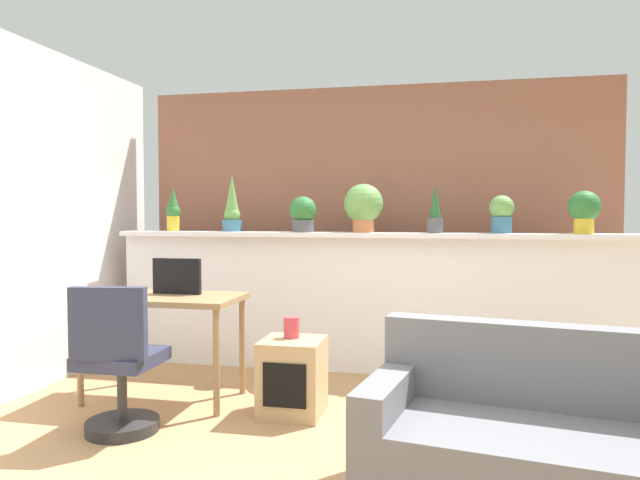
{
  "coord_description": "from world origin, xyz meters",
  "views": [
    {
      "loc": [
        0.66,
        -2.87,
        1.33
      ],
      "look_at": [
        -0.23,
        1.28,
        1.14
      ],
      "focal_mm": 33.03,
      "sensor_mm": 36.0,
      "label": 1
    }
  ],
  "objects": [
    {
      "name": "plant_shelf",
      "position": [
        0.0,
        1.96,
        1.15
      ],
      "size": [
        4.29,
        0.3,
        0.04
      ],
      "primitive_type": "cube",
      "color": "white",
      "rests_on": "divider_wall"
    },
    {
      "name": "potted_plant_1",
      "position": [
        -1.16,
        1.99,
        1.38
      ],
      "size": [
        0.17,
        0.17,
        0.5
      ],
      "color": "#386B84",
      "rests_on": "plant_shelf"
    },
    {
      "name": "ground_plane",
      "position": [
        0.0,
        0.0,
        0.0
      ],
      "size": [
        12.0,
        12.0,
        0.0
      ],
      "primitive_type": "plane",
      "color": "tan"
    },
    {
      "name": "potted_plant_5",
      "position": [
        1.1,
        2.0,
        1.33
      ],
      "size": [
        0.19,
        0.19,
        0.3
      ],
      "color": "#386B84",
      "rests_on": "plant_shelf"
    },
    {
      "name": "divider_wall",
      "position": [
        0.0,
        2.0,
        0.57
      ],
      "size": [
        4.29,
        0.16,
        1.13
      ],
      "primitive_type": "cube",
      "color": "white",
      "rests_on": "ground"
    },
    {
      "name": "couch",
      "position": [
        1.1,
        -0.17,
        0.28
      ],
      "size": [
        1.67,
        1.02,
        0.8
      ],
      "color": "slate",
      "rests_on": "ground"
    },
    {
      "name": "tv_monitor",
      "position": [
        -1.23,
        1.03,
        0.88
      ],
      "size": [
        0.36,
        0.04,
        0.26
      ],
      "primitive_type": "cube",
      "color": "black",
      "rests_on": "desk"
    },
    {
      "name": "vase_on_shelf",
      "position": [
        -0.34,
        0.89,
        0.57
      ],
      "size": [
        0.11,
        0.11,
        0.14
      ],
      "primitive_type": "cylinder",
      "color": "#CC3D47",
      "rests_on": "side_cube_shelf"
    },
    {
      "name": "potted_plant_4",
      "position": [
        0.58,
        1.93,
        1.34
      ],
      "size": [
        0.12,
        0.12,
        0.39
      ],
      "color": "#4C4C51",
      "rests_on": "plant_shelf"
    },
    {
      "name": "potted_plant_6",
      "position": [
        1.7,
        1.94,
        1.36
      ],
      "size": [
        0.24,
        0.24,
        0.33
      ],
      "color": "gold",
      "rests_on": "plant_shelf"
    },
    {
      "name": "potted_plant_2",
      "position": [
        -0.51,
        1.92,
        1.33
      ],
      "size": [
        0.22,
        0.22,
        0.3
      ],
      "color": "#4C4C51",
      "rests_on": "plant_shelf"
    },
    {
      "name": "desk",
      "position": [
        -1.3,
        0.95,
        0.67
      ],
      "size": [
        1.1,
        0.6,
        0.75
      ],
      "color": "#99754C",
      "rests_on": "ground"
    },
    {
      "name": "potted_plant_3",
      "position": [
        -0.01,
        1.99,
        1.39
      ],
      "size": [
        0.33,
        0.33,
        0.4
      ],
      "color": "#C66B42",
      "rests_on": "plant_shelf"
    },
    {
      "name": "potted_plant_0",
      "position": [
        -1.71,
        1.98,
        1.36
      ],
      "size": [
        0.13,
        0.13,
        0.38
      ],
      "color": "gold",
      "rests_on": "plant_shelf"
    },
    {
      "name": "side_cube_shelf",
      "position": [
        -0.32,
        0.84,
        0.25
      ],
      "size": [
        0.4,
        0.41,
        0.5
      ],
      "color": "tan",
      "rests_on": "ground"
    },
    {
      "name": "office_chair",
      "position": [
        -1.25,
        0.27,
        0.39
      ],
      "size": [
        0.47,
        0.48,
        0.91
      ],
      "color": "#262628",
      "rests_on": "ground"
    },
    {
      "name": "brick_wall_behind",
      "position": [
        0.0,
        2.6,
        1.25
      ],
      "size": [
        4.29,
        0.1,
        2.5
      ],
      "primitive_type": "cube",
      "color": "#935B47",
      "rests_on": "ground"
    }
  ]
}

